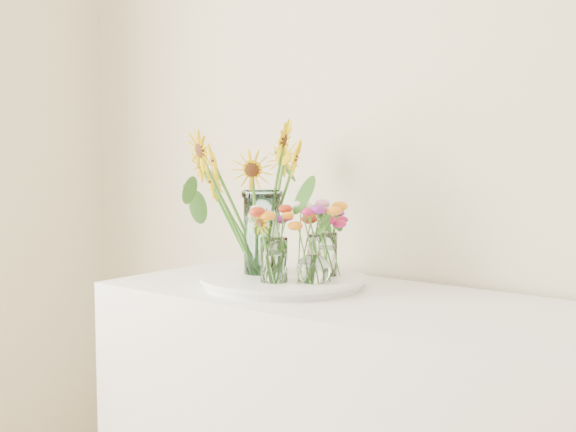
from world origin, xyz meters
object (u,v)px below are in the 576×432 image
(mason_jar, at_px, (262,233))
(small_vase_c, at_px, (324,255))
(small_vase_a, at_px, (274,261))
(tray, at_px, (283,282))
(small_vase_b, at_px, (313,259))

(mason_jar, relative_size, small_vase_c, 1.92)
(mason_jar, distance_m, small_vase_a, 0.16)
(small_vase_c, bearing_deg, mason_jar, -154.51)
(mason_jar, bearing_deg, small_vase_c, 25.49)
(tray, bearing_deg, mason_jar, 179.50)
(small_vase_a, distance_m, small_vase_c, 0.18)
(mason_jar, xyz_separation_m, small_vase_c, (0.17, 0.08, -0.06))
(tray, bearing_deg, small_vase_a, -66.20)
(small_vase_c, bearing_deg, small_vase_b, -69.58)
(mason_jar, height_order, small_vase_c, mason_jar)
(tray, distance_m, mason_jar, 0.16)
(small_vase_b, distance_m, small_vase_c, 0.12)
(small_vase_a, bearing_deg, small_vase_b, 33.40)
(small_vase_b, bearing_deg, small_vase_a, -146.60)
(small_vase_c, bearing_deg, small_vase_a, -106.28)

